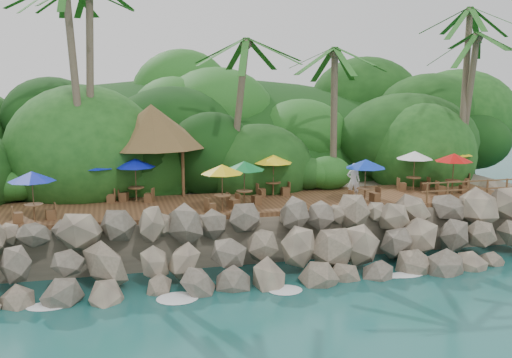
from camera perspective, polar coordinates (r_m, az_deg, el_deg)
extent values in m
plane|color=#19514F|center=(23.76, 3.59, -10.52)|extent=(140.00, 140.00, 0.00)
cube|color=gray|center=(38.51, -3.63, -1.00)|extent=(32.00, 25.20, 2.10)
ellipsoid|color=#143811|center=(45.98, -5.32, -0.59)|extent=(44.80, 28.00, 15.40)
cube|color=brown|center=(28.70, 0.00, -2.36)|extent=(26.00, 5.00, 0.20)
ellipsoid|color=white|center=(23.12, -18.90, -11.55)|extent=(1.20, 0.80, 0.06)
ellipsoid|color=white|center=(23.04, -11.31, -11.28)|extent=(1.20, 0.80, 0.06)
ellipsoid|color=white|center=(23.34, -3.80, -10.82)|extent=(1.20, 0.80, 0.06)
ellipsoid|color=white|center=(24.02, 3.37, -10.21)|extent=(1.20, 0.80, 0.06)
ellipsoid|color=white|center=(25.04, 10.03, -9.50)|extent=(1.20, 0.80, 0.06)
ellipsoid|color=white|center=(26.36, 16.06, -8.75)|extent=(1.20, 0.80, 0.06)
ellipsoid|color=white|center=(27.94, 21.45, -7.99)|extent=(1.20, 0.80, 0.06)
cylinder|color=brown|center=(29.68, -16.99, 8.02)|extent=(1.04, 2.15, 10.39)
cylinder|color=brown|center=(30.31, -15.74, 8.44)|extent=(0.78, 2.34, 10.72)
cylinder|color=brown|center=(31.12, -1.74, 6.09)|extent=(1.26, 1.10, 7.86)
ellipsoid|color=#23601E|center=(31.12, -1.77, 13.35)|extent=(6.00, 6.00, 2.40)
cylinder|color=brown|center=(31.96, 7.54, 5.70)|extent=(0.61, 0.58, 7.43)
ellipsoid|color=#23601E|center=(31.91, 7.69, 12.36)|extent=(6.00, 6.00, 2.40)
cylinder|color=brown|center=(35.63, 19.50, 7.58)|extent=(1.37, 1.69, 9.77)
ellipsoid|color=#23601E|center=(35.82, 19.96, 15.44)|extent=(6.00, 6.00, 2.40)
cylinder|color=brown|center=(35.65, 19.76, 6.35)|extent=(0.37, 1.39, 8.30)
ellipsoid|color=#23601E|center=(35.68, 20.15, 13.03)|extent=(6.00, 6.00, 2.40)
cylinder|color=brown|center=(29.67, -12.44, 0.36)|extent=(0.16, 0.16, 2.40)
cylinder|color=brown|center=(29.87, -7.07, 0.58)|extent=(0.16, 0.16, 2.40)
cylinder|color=brown|center=(32.43, -12.60, 1.14)|extent=(0.16, 0.16, 2.40)
cylinder|color=brown|center=(32.62, -7.68, 1.34)|extent=(0.16, 0.16, 2.40)
cone|color=brown|center=(30.85, -10.07, 5.10)|extent=(5.69, 5.69, 2.20)
cylinder|color=brown|center=(29.36, -15.08, -1.55)|extent=(0.07, 0.07, 0.69)
cylinder|color=brown|center=(29.29, -15.12, -0.87)|extent=(0.78, 0.78, 0.05)
cylinder|color=brown|center=(29.24, -15.14, -0.24)|extent=(0.05, 0.05, 2.04)
cone|color=#0D1CA9|center=(29.10, -15.22, 1.46)|extent=(1.95, 1.95, 0.42)
cube|color=brown|center=(29.52, -16.31, -1.80)|extent=(0.45, 0.45, 0.43)
cube|color=brown|center=(29.26, -13.83, -1.79)|extent=(0.45, 0.45, 0.43)
cylinder|color=brown|center=(34.77, 18.54, 0.01)|extent=(0.07, 0.07, 0.69)
cylinder|color=brown|center=(34.71, 18.57, 0.58)|extent=(0.78, 0.78, 0.05)
cylinder|color=brown|center=(34.67, 18.60, 1.11)|extent=(0.05, 0.05, 2.04)
cone|color=yellow|center=(34.55, 18.68, 2.55)|extent=(1.95, 1.95, 0.42)
cube|color=brown|center=(34.64, 17.49, -0.19)|extent=(0.49, 0.49, 0.43)
cube|color=brown|center=(34.95, 19.56, -0.22)|extent=(0.49, 0.49, 0.43)
cylinder|color=brown|center=(32.13, 18.44, -0.75)|extent=(0.07, 0.07, 0.69)
cylinder|color=brown|center=(32.07, 18.48, -0.14)|extent=(0.78, 0.78, 0.05)
cylinder|color=brown|center=(32.02, 18.51, 0.44)|extent=(0.05, 0.05, 2.04)
cone|color=#BD0E0B|center=(31.90, 18.59, 2.00)|extent=(1.95, 1.95, 0.42)
cube|color=brown|center=(31.86, 17.40, -1.02)|extent=(0.42, 0.42, 0.43)
cube|color=brown|center=(32.46, 19.44, -0.94)|extent=(0.42, 0.42, 0.43)
cylinder|color=brown|center=(29.89, 1.67, -1.01)|extent=(0.07, 0.07, 0.69)
cylinder|color=brown|center=(29.83, 1.67, -0.35)|extent=(0.78, 0.78, 0.05)
cylinder|color=brown|center=(29.77, 1.68, 0.27)|extent=(0.05, 0.05, 2.04)
cone|color=yellow|center=(29.64, 1.69, 1.95)|extent=(1.95, 1.95, 0.42)
cube|color=brown|center=(29.71, 0.49, -1.33)|extent=(0.41, 0.41, 0.43)
cube|color=brown|center=(30.13, 2.83, -1.18)|extent=(0.41, 0.41, 0.43)
cylinder|color=brown|center=(28.76, 10.47, -1.60)|extent=(0.07, 0.07, 0.69)
cylinder|color=brown|center=(28.69, 10.49, -0.91)|extent=(0.78, 0.78, 0.05)
cylinder|color=brown|center=(28.63, 10.51, -0.27)|extent=(0.05, 0.05, 2.04)
cone|color=#0D30B3|center=(28.50, 10.56, 1.47)|extent=(1.95, 1.95, 0.42)
cube|color=brown|center=(28.37, 9.47, -1.99)|extent=(0.48, 0.48, 0.43)
cube|color=brown|center=(29.21, 11.42, -1.72)|extent=(0.48, 0.48, 0.43)
cylinder|color=brown|center=(27.67, -1.14, -1.89)|extent=(0.07, 0.07, 0.69)
cylinder|color=brown|center=(27.60, -1.14, -1.17)|extent=(0.78, 0.78, 0.05)
cylinder|color=brown|center=(27.54, -1.14, -0.51)|extent=(0.05, 0.05, 2.04)
cone|color=#0B6B2C|center=(27.39, -1.15, 1.31)|extent=(1.95, 1.95, 0.42)
cube|color=brown|center=(27.41, -2.34, -2.28)|extent=(0.47, 0.47, 0.43)
cube|color=brown|center=(27.99, 0.05, -2.02)|extent=(0.47, 0.47, 0.43)
cylinder|color=brown|center=(32.48, 14.98, -0.47)|extent=(0.07, 0.07, 0.69)
cylinder|color=brown|center=(32.42, 15.00, 0.14)|extent=(0.78, 0.78, 0.05)
cylinder|color=brown|center=(32.37, 15.03, 0.71)|extent=(0.05, 0.05, 2.04)
cone|color=white|center=(32.25, 15.10, 2.25)|extent=(1.95, 1.95, 0.42)
cube|color=brown|center=(32.26, 13.90, -0.73)|extent=(0.43, 0.43, 0.43)
cube|color=brown|center=(32.76, 16.01, -0.67)|extent=(0.43, 0.43, 0.43)
cylinder|color=brown|center=(26.66, -3.27, -2.34)|extent=(0.07, 0.07, 0.69)
cylinder|color=brown|center=(26.59, -3.28, -1.60)|extent=(0.78, 0.78, 0.05)
cylinder|color=brown|center=(26.53, -3.28, -0.91)|extent=(0.05, 0.05, 2.04)
cone|color=yellow|center=(26.38, -3.30, 0.97)|extent=(1.95, 1.95, 0.42)
cube|color=brown|center=(26.35, -4.45, -2.79)|extent=(0.51, 0.51, 0.43)
cube|color=brown|center=(27.05, -2.12, -2.44)|extent=(0.51, 0.51, 0.43)
cylinder|color=brown|center=(29.12, -11.50, -1.49)|extent=(0.07, 0.07, 0.69)
cylinder|color=brown|center=(29.05, -11.52, -0.81)|extent=(0.78, 0.78, 0.05)
cylinder|color=brown|center=(29.00, -11.54, -0.18)|extent=(0.05, 0.05, 2.04)
cone|color=#0C19A6|center=(28.86, -11.60, 1.54)|extent=(1.95, 1.95, 0.42)
cube|color=brown|center=(29.38, -12.67, -1.69)|extent=(0.51, 0.51, 0.43)
cube|color=brown|center=(28.92, -10.29, -1.80)|extent=(0.51, 0.51, 0.43)
cylinder|color=brown|center=(26.40, -20.66, -3.09)|extent=(0.07, 0.07, 0.69)
cylinder|color=brown|center=(26.33, -20.70, -2.34)|extent=(0.78, 0.78, 0.05)
cylinder|color=brown|center=(26.27, -20.74, -1.65)|extent=(0.05, 0.05, 2.04)
cone|color=#0D1FAC|center=(26.12, -20.86, 0.25)|extent=(1.95, 1.95, 0.42)
cube|color=brown|center=(26.39, -22.04, -3.47)|extent=(0.46, 0.46, 0.43)
cube|color=brown|center=(26.49, -19.24, -3.25)|extent=(0.46, 0.46, 0.43)
cylinder|color=brown|center=(29.39, 16.21, -1.27)|extent=(0.10, 0.10, 1.00)
cylinder|color=brown|center=(29.96, 18.03, -1.16)|extent=(0.10, 0.10, 1.00)
cylinder|color=brown|center=(30.55, 19.78, -1.05)|extent=(0.10, 0.10, 1.00)
cylinder|color=brown|center=(31.18, 21.46, -0.95)|extent=(0.10, 0.10, 1.00)
cylinder|color=brown|center=(31.83, 23.08, -0.85)|extent=(0.10, 0.10, 1.00)
cube|color=brown|center=(30.79, 20.68, -0.18)|extent=(6.10, 0.06, 0.06)
cube|color=brown|center=(30.85, 20.64, -0.91)|extent=(6.10, 0.06, 0.06)
imported|color=white|center=(29.63, 9.41, -0.17)|extent=(0.76, 0.65, 1.77)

